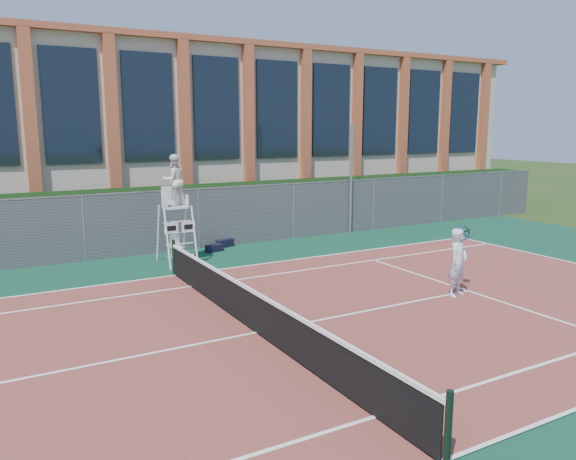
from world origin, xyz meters
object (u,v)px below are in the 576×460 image
steel_pole (351,180)px  plastic_chair (176,245)px  tennis_player (458,262)px  umpire_chair (174,183)px

steel_pole → plastic_chair: steel_pole is taller
steel_pole → plastic_chair: size_ratio=5.50×
plastic_chair → tennis_player: tennis_player is taller
steel_pole → tennis_player: bearing=-108.1°
steel_pole → umpire_chair: steel_pole is taller
umpire_chair → steel_pole: bearing=11.5°
plastic_chair → steel_pole: bearing=7.5°
umpire_chair → tennis_player: bearing=-53.8°
umpire_chair → plastic_chair: size_ratio=4.39×
umpire_chair → tennis_player: size_ratio=2.00×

